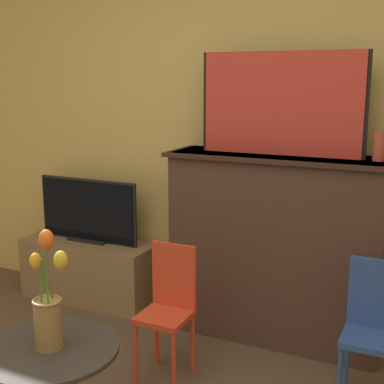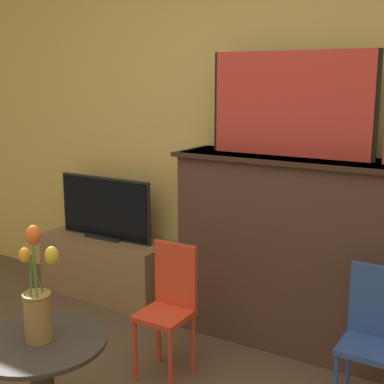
{
  "view_description": "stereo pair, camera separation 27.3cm",
  "coord_description": "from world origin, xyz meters",
  "px_view_note": "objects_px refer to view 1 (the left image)",
  "views": [
    {
      "loc": [
        1.07,
        -1.14,
        1.61
      ],
      "look_at": [
        -0.07,
        1.28,
        1.03
      ],
      "focal_mm": 50.0,
      "sensor_mm": 36.0,
      "label": 1
    },
    {
      "loc": [
        1.31,
        -1.01,
        1.61
      ],
      "look_at": [
        -0.07,
        1.28,
        1.03
      ],
      "focal_mm": 50.0,
      "sensor_mm": 36.0,
      "label": 2
    }
  ],
  "objects_px": {
    "chair_blue": "(372,324)",
    "chair_red": "(169,303)",
    "tv_monitor": "(88,211)",
    "painting": "(281,104)",
    "vase_tulips": "(49,309)"
  },
  "relations": [
    {
      "from": "painting",
      "to": "tv_monitor",
      "type": "distance_m",
      "value": 1.6
    },
    {
      "from": "tv_monitor",
      "to": "chair_blue",
      "type": "distance_m",
      "value": 2.09
    },
    {
      "from": "chair_red",
      "to": "tv_monitor",
      "type": "bearing_deg",
      "value": 146.51
    },
    {
      "from": "chair_red",
      "to": "chair_blue",
      "type": "xyz_separation_m",
      "value": [
        1.02,
        0.21,
        0.0
      ]
    },
    {
      "from": "chair_blue",
      "to": "painting",
      "type": "bearing_deg",
      "value": 143.23
    },
    {
      "from": "tv_monitor",
      "to": "vase_tulips",
      "type": "relative_size",
      "value": 1.5
    },
    {
      "from": "painting",
      "to": "chair_blue",
      "type": "xyz_separation_m",
      "value": [
        0.63,
        -0.47,
        -1.04
      ]
    },
    {
      "from": "painting",
      "to": "vase_tulips",
      "type": "bearing_deg",
      "value": -110.06
    },
    {
      "from": "painting",
      "to": "chair_red",
      "type": "distance_m",
      "value": 1.3
    },
    {
      "from": "chair_red",
      "to": "vase_tulips",
      "type": "height_order",
      "value": "vase_tulips"
    },
    {
      "from": "chair_blue",
      "to": "vase_tulips",
      "type": "distance_m",
      "value": 1.55
    },
    {
      "from": "painting",
      "to": "chair_red",
      "type": "relative_size",
      "value": 1.34
    },
    {
      "from": "vase_tulips",
      "to": "tv_monitor",
      "type": "bearing_deg",
      "value": 120.76
    },
    {
      "from": "chair_blue",
      "to": "chair_red",
      "type": "bearing_deg",
      "value": -168.5
    },
    {
      "from": "painting",
      "to": "chair_blue",
      "type": "relative_size",
      "value": 1.34
    }
  ]
}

